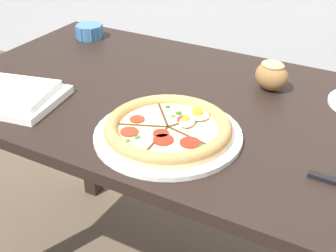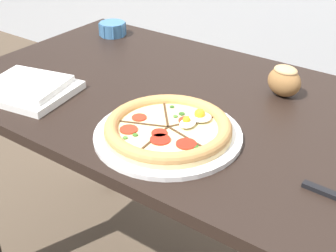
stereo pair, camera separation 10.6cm
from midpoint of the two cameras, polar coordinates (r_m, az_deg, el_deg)
dining_table at (r=1.25m, az=9.79°, el=-2.69°), size 1.57×0.76×0.78m
pizza at (r=1.07m, az=2.88°, el=-0.54°), size 0.34×0.34×0.06m
ramekin_bowl at (r=1.70m, az=-4.98°, el=11.73°), size 0.10×0.10×0.05m
napkin_folded at (r=1.31m, az=-14.52°, el=4.43°), size 0.27×0.24×0.04m
bread_piece_mid at (r=1.30m, az=16.32°, el=5.32°), size 0.11×0.09×0.08m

